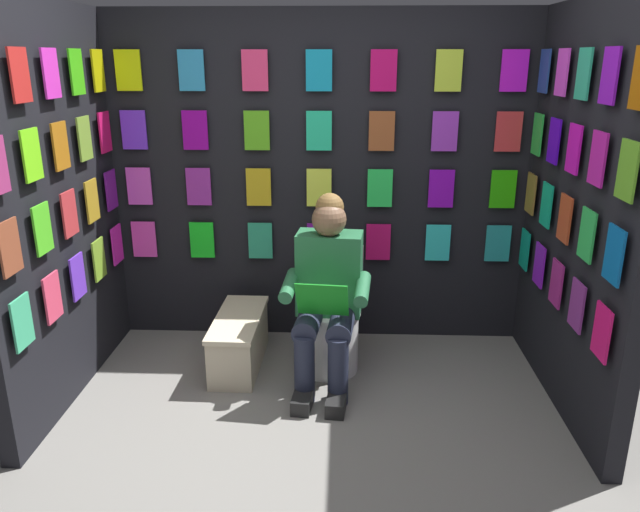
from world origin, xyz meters
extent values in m
plane|color=gray|center=(0.00, 0.00, 0.00)|extent=(30.00, 30.00, 0.00)
cube|color=black|center=(0.00, -1.69, 1.14)|extent=(2.97, 0.10, 2.28)
cube|color=#EA41BC|center=(1.25, -1.60, 0.73)|extent=(0.17, 0.01, 0.26)
cube|color=#14D31E|center=(0.83, -1.60, 0.73)|extent=(0.17, 0.01, 0.26)
cube|color=#23976E|center=(0.42, -1.60, 0.73)|extent=(0.17, 0.01, 0.26)
cube|color=#771398|center=(0.00, -1.60, 0.73)|extent=(0.17, 0.01, 0.26)
cube|color=#C40C5B|center=(-0.42, -1.60, 0.73)|extent=(0.17, 0.01, 0.26)
cube|color=#29D6D6|center=(-0.83, -1.60, 0.73)|extent=(0.17, 0.01, 0.26)
cube|color=teal|center=(-1.25, -1.60, 0.73)|extent=(0.17, 0.01, 0.26)
cube|color=#DA49D3|center=(1.25, -1.60, 1.11)|extent=(0.17, 0.01, 0.26)
cube|color=purple|center=(0.83, -1.60, 1.11)|extent=(0.17, 0.01, 0.26)
cube|color=gold|center=(0.42, -1.60, 1.11)|extent=(0.17, 0.01, 0.26)
cube|color=#DEEE44|center=(0.00, -1.60, 1.11)|extent=(0.17, 0.01, 0.26)
cube|color=#22D54F|center=(-0.42, -1.60, 1.11)|extent=(0.17, 0.01, 0.26)
cube|color=#850BC5|center=(-0.83, -1.60, 1.11)|extent=(0.17, 0.01, 0.26)
cube|color=#29BC0B|center=(-1.25, -1.60, 1.11)|extent=(0.17, 0.01, 0.26)
cube|color=#6B2EF1|center=(1.25, -1.60, 1.50)|extent=(0.17, 0.01, 0.26)
cube|color=#880896|center=(0.83, -1.60, 1.50)|extent=(0.17, 0.01, 0.26)
cube|color=#52AF1A|center=(0.42, -1.60, 1.50)|extent=(0.17, 0.01, 0.26)
cube|color=#1FC88E|center=(0.00, -1.60, 1.50)|extent=(0.17, 0.01, 0.26)
cube|color=brown|center=(-0.42, -1.60, 1.50)|extent=(0.17, 0.01, 0.26)
cube|color=purple|center=(-0.83, -1.60, 1.50)|extent=(0.17, 0.01, 0.26)
cube|color=red|center=(-1.25, -1.60, 1.50)|extent=(0.17, 0.01, 0.26)
cube|color=#D8EB0C|center=(1.25, -1.60, 1.88)|extent=(0.17, 0.01, 0.26)
cube|color=#2989C2|center=(0.83, -1.60, 1.88)|extent=(0.17, 0.01, 0.26)
cube|color=#EC336D|center=(0.42, -1.60, 1.88)|extent=(0.17, 0.01, 0.26)
cube|color=#1194BE|center=(0.00, -1.60, 1.88)|extent=(0.17, 0.01, 0.26)
cube|color=#C70C5D|center=(-0.42, -1.60, 1.88)|extent=(0.17, 0.01, 0.26)
cube|color=#BFE034|center=(-0.83, -1.60, 1.88)|extent=(0.17, 0.01, 0.26)
cube|color=#D316E7|center=(-1.25, -1.60, 1.88)|extent=(0.17, 0.01, 0.26)
cube|color=black|center=(-1.49, -0.82, 1.14)|extent=(0.10, 1.64, 2.28)
cube|color=#0E9E80|center=(-1.40, -1.47, 0.73)|extent=(0.01, 0.17, 0.26)
cube|color=#8D1ADD|center=(-1.40, -1.14, 0.73)|extent=(0.01, 0.17, 0.26)
cube|color=#AE2686|center=(-1.40, -0.82, 0.73)|extent=(0.01, 0.17, 0.26)
cube|color=#8B308F|center=(-1.40, -0.49, 0.73)|extent=(0.01, 0.17, 0.26)
cube|color=#EF156F|center=(-1.40, -0.17, 0.73)|extent=(0.01, 0.17, 0.26)
cube|color=olive|center=(-1.40, -1.47, 1.11)|extent=(0.01, 0.17, 0.26)
cube|color=#12B886|center=(-1.40, -1.14, 1.11)|extent=(0.01, 0.17, 0.26)
cube|color=#C34623|center=(-1.40, -0.82, 1.11)|extent=(0.01, 0.17, 0.26)
cube|color=green|center=(-1.40, -0.49, 1.11)|extent=(0.01, 0.17, 0.26)
cube|color=#0C5FAD|center=(-1.40, -0.17, 1.11)|extent=(0.01, 0.17, 0.26)
cube|color=green|center=(-1.40, -1.47, 1.50)|extent=(0.01, 0.17, 0.26)
cube|color=#4D0BE2|center=(-1.40, -1.14, 1.50)|extent=(0.01, 0.17, 0.26)
cube|color=#DB13C1|center=(-1.40, -0.82, 1.50)|extent=(0.01, 0.17, 0.26)
cube|color=#C21C9F|center=(-1.40, -0.49, 1.50)|extent=(0.01, 0.17, 0.26)
cube|color=#5CA325|center=(-1.40, -0.17, 1.50)|extent=(0.01, 0.17, 0.26)
cube|color=#234394|center=(-1.40, -1.47, 1.88)|extent=(0.01, 0.17, 0.26)
cube|color=#F147ED|center=(-1.40, -1.14, 1.88)|extent=(0.01, 0.17, 0.26)
cube|color=#2AAE85|center=(-1.40, -0.82, 1.88)|extent=(0.01, 0.17, 0.26)
cube|color=purple|center=(-1.40, -0.49, 1.88)|extent=(0.01, 0.17, 0.26)
cube|color=black|center=(1.49, -0.82, 1.14)|extent=(0.10, 1.64, 2.28)
cube|color=#40BB83|center=(1.40, -0.17, 0.73)|extent=(0.01, 0.17, 0.26)
cube|color=#F14567|center=(1.40, -0.49, 0.73)|extent=(0.01, 0.17, 0.26)
cube|color=#6E37DC|center=(1.40, -0.82, 0.73)|extent=(0.01, 0.17, 0.26)
cube|color=#7DAE2E|center=(1.40, -1.14, 0.73)|extent=(0.01, 0.17, 0.26)
cube|color=#F026C4|center=(1.40, -1.47, 0.73)|extent=(0.01, 0.17, 0.26)
cube|color=brown|center=(1.40, -0.17, 1.11)|extent=(0.01, 0.17, 0.26)
cube|color=#51D426|center=(1.40, -0.49, 1.11)|extent=(0.01, 0.17, 0.26)
cube|color=#CC363A|center=(1.40, -0.82, 1.11)|extent=(0.01, 0.17, 0.26)
cube|color=#B58B21|center=(1.40, -1.14, 1.11)|extent=(0.01, 0.17, 0.26)
cube|color=#70188E|center=(1.40, -1.47, 1.11)|extent=(0.01, 0.17, 0.26)
cube|color=#77EF1B|center=(1.40, -0.49, 1.50)|extent=(0.01, 0.17, 0.26)
cube|color=#B56A15|center=(1.40, -0.82, 1.50)|extent=(0.01, 0.17, 0.26)
cube|color=#7BA534|center=(1.40, -1.14, 1.50)|extent=(0.01, 0.17, 0.26)
cube|color=#E31459|center=(1.40, -1.47, 1.50)|extent=(0.01, 0.17, 0.26)
cube|color=red|center=(1.40, -0.49, 1.88)|extent=(0.01, 0.17, 0.26)
cube|color=#E130C3|center=(1.40, -0.82, 1.88)|extent=(0.01, 0.17, 0.26)
cube|color=#3DC116|center=(1.40, -1.14, 1.88)|extent=(0.01, 0.17, 0.26)
cube|color=#B8B10A|center=(1.40, -1.47, 1.88)|extent=(0.01, 0.17, 0.26)
cylinder|color=white|center=(-0.09, -1.09, 0.20)|extent=(0.38, 0.38, 0.40)
cylinder|color=white|center=(-0.09, -1.09, 0.41)|extent=(0.41, 0.41, 0.02)
cube|color=white|center=(-0.11, -1.35, 0.58)|extent=(0.40, 0.22, 0.36)
cylinder|color=white|center=(-0.10, -1.26, 0.58)|extent=(0.39, 0.11, 0.39)
cube|color=#286B42|center=(-0.09, -1.06, 0.68)|extent=(0.42, 0.26, 0.52)
sphere|color=brown|center=(-0.08, -1.03, 1.04)|extent=(0.21, 0.21, 0.21)
sphere|color=olive|center=(-0.09, -1.06, 1.11)|extent=(0.17, 0.17, 0.17)
cylinder|color=#23283D|center=(-0.17, -0.86, 0.44)|extent=(0.19, 0.41, 0.15)
cylinder|color=#23283D|center=(0.03, -0.88, 0.44)|extent=(0.19, 0.41, 0.15)
cylinder|color=#23283D|center=(-0.15, -0.68, 0.21)|extent=(0.12, 0.12, 0.42)
cylinder|color=#23283D|center=(0.05, -0.70, 0.21)|extent=(0.12, 0.12, 0.42)
cube|color=black|center=(-0.14, -0.62, 0.04)|extent=(0.13, 0.27, 0.09)
cube|color=black|center=(0.05, -0.64, 0.04)|extent=(0.13, 0.27, 0.09)
cylinder|color=#286B42|center=(-0.29, -0.86, 0.66)|extent=(0.11, 0.32, 0.13)
cylinder|color=#286B42|center=(0.15, -0.91, 0.66)|extent=(0.11, 0.32, 0.13)
cube|color=#189922|center=(-0.05, -0.73, 0.64)|extent=(0.31, 0.16, 0.23)
cube|color=beige|center=(0.51, -1.12, 0.16)|extent=(0.29, 0.72, 0.32)
cube|color=beige|center=(0.51, -1.12, 0.34)|extent=(0.31, 0.75, 0.03)
camera|label=1|loc=(-0.17, 2.50, 1.97)|focal=34.08mm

